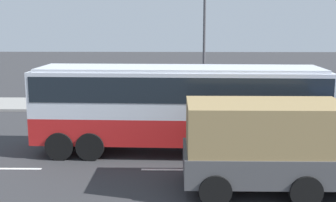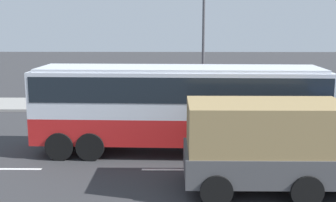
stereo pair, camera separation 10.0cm
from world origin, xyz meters
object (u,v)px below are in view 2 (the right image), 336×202
(cargo_truck, at_px, (299,143))
(street_lamp, at_px, (207,40))
(coach_bus, at_px, (179,100))
(pedestrian_near_curb, at_px, (115,90))

(cargo_truck, distance_m, street_lamp, 12.98)
(coach_bus, distance_m, street_lamp, 8.96)
(pedestrian_near_curb, bearing_deg, street_lamp, -57.14)
(cargo_truck, distance_m, pedestrian_near_curb, 15.77)
(coach_bus, xyz_separation_m, street_lamp, (1.77, 8.54, 2.07))
(pedestrian_near_curb, xyz_separation_m, street_lamp, (5.70, -1.24, 3.20))
(coach_bus, height_order, pedestrian_near_curb, coach_bus)
(cargo_truck, xyz_separation_m, pedestrian_near_curb, (-7.62, 13.79, -0.51))
(street_lamp, bearing_deg, pedestrian_near_curb, 167.72)
(coach_bus, xyz_separation_m, pedestrian_near_curb, (-3.93, 9.78, -1.14))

